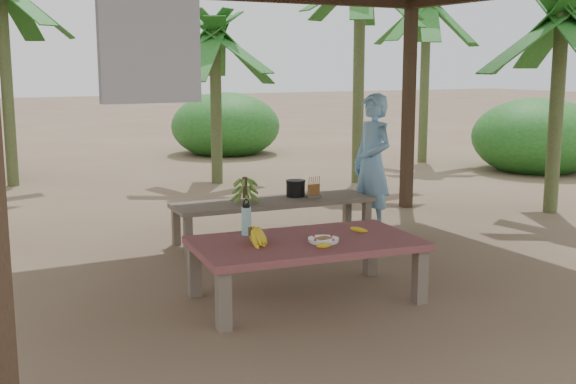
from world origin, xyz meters
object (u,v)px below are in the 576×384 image
bench (274,205)px  plate (323,240)px  woman (372,163)px  water_flask (246,220)px  cooking_pot (296,189)px  work_table (306,248)px  ripe_banana_bunch (250,235)px

bench → plate: (-0.59, -2.06, 0.12)m
bench → woman: bearing=-2.6°
bench → woman: (1.19, -0.14, 0.40)m
water_flask → cooking_pot: (1.34, 1.62, -0.09)m
water_flask → woman: size_ratio=0.19×
work_table → water_flask: size_ratio=6.23×
water_flask → woman: 2.63m
woman → bench: bearing=-98.8°
ripe_banana_bunch → cooking_pot: 2.43m
work_table → cooking_pot: cooking_pot is taller
ripe_banana_bunch → plate: bearing=-18.4°
cooking_pot → woman: 0.94m
cooking_pot → woman: woman is taller
ripe_banana_bunch → woman: (2.33, 1.74, 0.21)m
ripe_banana_bunch → woman: 2.92m
plate → water_flask: bearing=130.5°
bench → water_flask: water_flask is taller
cooking_pot → plate: bearing=-112.8°
bench → ripe_banana_bunch: 2.20m
ripe_banana_bunch → water_flask: (0.12, 0.33, 0.05)m
plate → cooking_pot: (0.90, 2.13, 0.02)m
woman → work_table: bearing=-48.3°
work_table → ripe_banana_bunch: 0.49m
ripe_banana_bunch → plate: size_ratio=1.04×
ripe_banana_bunch → woman: woman is taller
ripe_banana_bunch → water_flask: size_ratio=0.85×
work_table → water_flask: bearing=138.9°
bench → woman: 1.26m
water_flask → cooking_pot: size_ratio=1.47×
work_table → cooking_pot: size_ratio=9.14×
ripe_banana_bunch → water_flask: 0.35m
plate → cooking_pot: 2.31m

